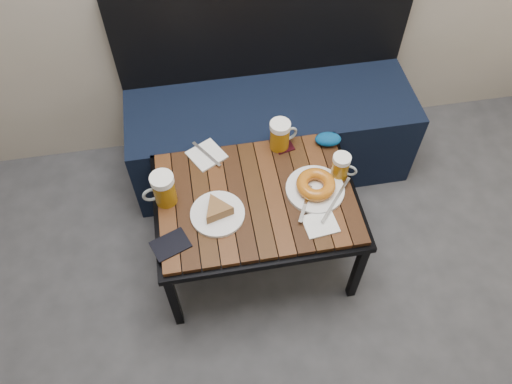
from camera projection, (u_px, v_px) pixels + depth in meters
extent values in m
cube|color=black|center=(270.00, 134.00, 2.57)|extent=(1.40, 0.50, 0.45)
cube|color=black|center=(263.00, 29.00, 2.31)|extent=(1.40, 0.05, 0.50)
cube|color=black|center=(174.00, 301.00, 2.04)|extent=(0.04, 0.03, 0.42)
cube|color=black|center=(357.00, 272.00, 2.12)|extent=(0.04, 0.03, 0.42)
cube|color=black|center=(165.00, 192.00, 2.37)|extent=(0.04, 0.04, 0.42)
cube|color=black|center=(324.00, 170.00, 2.45)|extent=(0.04, 0.04, 0.42)
cube|color=black|center=(256.00, 201.00, 2.06)|extent=(0.84, 0.62, 0.03)
cube|color=#3C1F0D|center=(256.00, 198.00, 2.04)|extent=(0.80, 0.58, 0.02)
cylinder|color=#96610C|center=(165.00, 191.00, 1.97)|extent=(0.10, 0.10, 0.12)
cylinder|color=white|center=(162.00, 179.00, 1.91)|extent=(0.09, 0.09, 0.03)
torus|color=#8C999E|center=(152.00, 195.00, 1.96)|extent=(0.08, 0.03, 0.08)
cylinder|color=#96610C|center=(280.00, 137.00, 2.14)|extent=(0.10, 0.10, 0.12)
cylinder|color=white|center=(280.00, 126.00, 2.09)|extent=(0.09, 0.09, 0.03)
torus|color=#8C999E|center=(290.00, 134.00, 2.16)|extent=(0.07, 0.03, 0.07)
cylinder|color=#96610C|center=(340.00, 168.00, 2.06)|extent=(0.10, 0.10, 0.10)
cylinder|color=white|center=(342.00, 159.00, 2.01)|extent=(0.07, 0.07, 0.02)
torus|color=#8C999E|center=(350.00, 171.00, 2.05)|extent=(0.06, 0.04, 0.06)
cylinder|color=white|center=(218.00, 214.00, 1.97)|extent=(0.22, 0.22, 0.01)
cylinder|color=white|center=(315.00, 189.00, 2.04)|extent=(0.24, 0.24, 0.02)
torus|color=#933A0D|center=(316.00, 185.00, 2.02)|extent=(0.16, 0.16, 0.05)
cube|color=#A5A8AD|center=(336.00, 199.00, 2.00)|extent=(0.17, 0.20, 0.00)
cube|color=#A5A8AD|center=(305.00, 204.00, 1.99)|extent=(0.09, 0.17, 0.00)
cube|color=white|center=(207.00, 155.00, 2.16)|extent=(0.18, 0.18, 0.01)
cube|color=#A5A8AD|center=(206.00, 154.00, 2.15)|extent=(0.11, 0.16, 0.00)
cube|color=white|center=(320.00, 224.00, 1.95)|extent=(0.14, 0.12, 0.01)
cube|color=black|center=(171.00, 245.00, 1.90)|extent=(0.17, 0.14, 0.01)
cube|color=black|center=(282.00, 143.00, 2.20)|extent=(0.10, 0.12, 0.01)
ellipsoid|color=navy|center=(328.00, 139.00, 2.18)|extent=(0.12, 0.09, 0.05)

